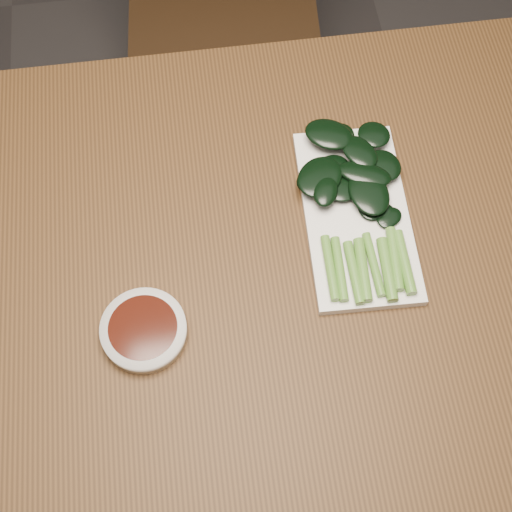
{
  "coord_description": "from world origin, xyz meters",
  "views": [
    {
      "loc": [
        -0.03,
        -0.41,
        1.64
      ],
      "look_at": [
        0.03,
        0.02,
        0.76
      ],
      "focal_mm": 50.0,
      "sensor_mm": 36.0,
      "label": 1
    }
  ],
  "objects_px": {
    "table": "(239,293)",
    "serving_plate": "(356,215)",
    "sauce_bowl": "(144,330)",
    "chair_far": "(223,7)",
    "gai_lan": "(354,196)"
  },
  "relations": [
    {
      "from": "sauce_bowl",
      "to": "gai_lan",
      "type": "xyz_separation_m",
      "value": [
        0.31,
        0.16,
        0.01
      ]
    },
    {
      "from": "table",
      "to": "sauce_bowl",
      "type": "distance_m",
      "value": 0.17
    },
    {
      "from": "sauce_bowl",
      "to": "serving_plate",
      "type": "distance_m",
      "value": 0.34
    },
    {
      "from": "sauce_bowl",
      "to": "serving_plate",
      "type": "bearing_deg",
      "value": 23.6
    },
    {
      "from": "chair_far",
      "to": "serving_plate",
      "type": "height_order",
      "value": "chair_far"
    },
    {
      "from": "table",
      "to": "sauce_bowl",
      "type": "bearing_deg",
      "value": -151.16
    },
    {
      "from": "chair_far",
      "to": "serving_plate",
      "type": "xyz_separation_m",
      "value": [
        0.12,
        -0.69,
        0.27
      ]
    },
    {
      "from": "serving_plate",
      "to": "gai_lan",
      "type": "distance_m",
      "value": 0.03
    },
    {
      "from": "table",
      "to": "serving_plate",
      "type": "xyz_separation_m",
      "value": [
        0.18,
        0.06,
        0.08
      ]
    },
    {
      "from": "sauce_bowl",
      "to": "serving_plate",
      "type": "height_order",
      "value": "sauce_bowl"
    },
    {
      "from": "table",
      "to": "gai_lan",
      "type": "height_order",
      "value": "gai_lan"
    },
    {
      "from": "table",
      "to": "serving_plate",
      "type": "height_order",
      "value": "serving_plate"
    },
    {
      "from": "chair_far",
      "to": "sauce_bowl",
      "type": "bearing_deg",
      "value": -98.56
    },
    {
      "from": "sauce_bowl",
      "to": "table",
      "type": "bearing_deg",
      "value": 28.84
    },
    {
      "from": "chair_far",
      "to": "sauce_bowl",
      "type": "xyz_separation_m",
      "value": [
        -0.19,
        -0.82,
        0.28
      ]
    }
  ]
}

